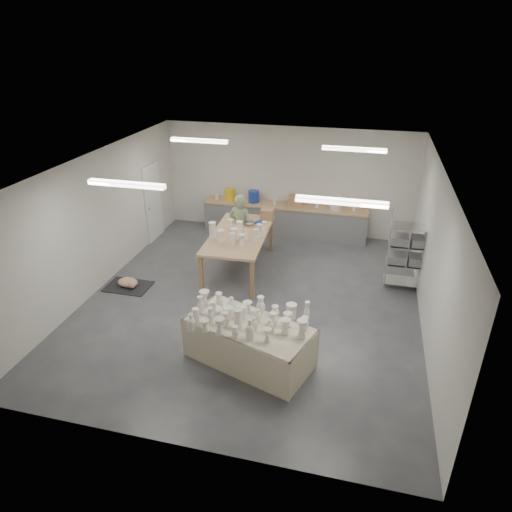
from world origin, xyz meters
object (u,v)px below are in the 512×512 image
(drying_table, at_px, (249,340))
(potter, at_px, (241,227))
(red_stool, at_px, (244,243))
(work_table, at_px, (241,234))

(drying_table, relative_size, potter, 1.39)
(drying_table, relative_size, red_stool, 5.58)
(work_table, bearing_deg, drying_table, -74.74)
(potter, bearing_deg, red_stool, -77.92)
(potter, height_order, red_stool, potter)
(work_table, height_order, potter, potter)
(work_table, bearing_deg, potter, 104.08)
(drying_table, xyz_separation_m, red_stool, (-1.23, 4.16, -0.15))
(work_table, relative_size, red_stool, 6.12)
(red_stool, bearing_deg, potter, -90.00)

